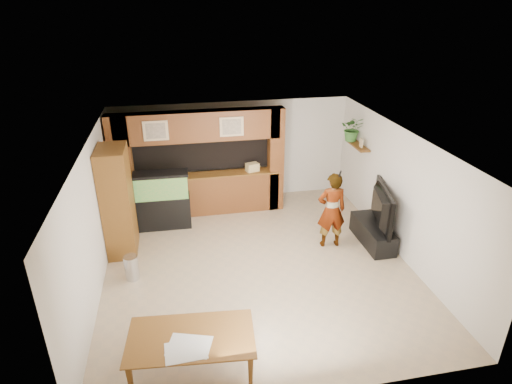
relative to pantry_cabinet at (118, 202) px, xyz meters
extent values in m
plane|color=tan|center=(2.70, -1.08, -1.15)|extent=(6.50, 6.50, 0.00)
plane|color=white|center=(2.70, -1.08, 1.45)|extent=(6.50, 6.50, 0.00)
plane|color=silver|center=(2.70, 2.17, 0.15)|extent=(6.00, 0.00, 6.00)
plane|color=silver|center=(-0.30, -1.08, 0.15)|extent=(0.00, 6.50, 6.50)
plane|color=silver|center=(5.70, -1.08, 0.15)|extent=(0.00, 6.50, 6.50)
cube|color=brown|center=(1.80, 1.37, -0.65)|extent=(3.80, 0.35, 1.00)
cube|color=brown|center=(1.80, 1.37, -0.13)|extent=(3.80, 0.43, 0.04)
cube|color=brown|center=(1.80, 1.37, 1.10)|extent=(3.80, 0.35, 0.70)
cube|color=brown|center=(0.00, 1.37, 0.15)|extent=(0.50, 0.35, 2.60)
cube|color=brown|center=(3.65, 1.37, 0.15)|extent=(0.35, 0.35, 2.60)
cube|color=black|center=(1.80, 1.92, 0.30)|extent=(4.20, 0.45, 0.85)
cube|color=#C9B086|center=(0.85, 1.18, 1.10)|extent=(0.55, 0.03, 0.45)
cube|color=tan|center=(0.85, 1.16, 1.10)|extent=(0.43, 0.01, 0.35)
cube|color=#C9B086|center=(2.55, 1.18, 1.10)|extent=(0.55, 0.03, 0.45)
cube|color=tan|center=(2.55, 1.16, 1.10)|extent=(0.43, 0.01, 0.35)
cylinder|color=black|center=(-0.27, -0.08, 0.75)|extent=(0.04, 0.25, 0.25)
cylinder|color=white|center=(-0.24, -0.08, 0.75)|extent=(0.01, 0.21, 0.21)
cube|color=brown|center=(5.55, 0.87, 0.55)|extent=(0.25, 0.90, 0.04)
cube|color=brown|center=(0.00, 0.00, 0.00)|extent=(0.57, 0.94, 2.29)
cylinder|color=#B2B2B7|center=(0.24, -1.10, -0.90)|extent=(0.27, 0.27, 0.49)
cube|color=black|center=(0.87, 0.87, -0.76)|extent=(1.23, 0.46, 0.77)
cube|color=#378B3A|center=(0.87, 0.87, -0.11)|extent=(1.18, 0.43, 0.53)
cube|color=black|center=(0.87, 0.87, 0.19)|extent=(1.23, 0.46, 0.06)
cube|color=black|center=(5.35, -0.76, -0.92)|extent=(0.50, 1.37, 0.46)
imported|color=black|center=(5.35, -0.76, -0.26)|extent=(0.56, 1.50, 0.86)
cube|color=#C9B086|center=(5.55, 0.71, 0.68)|extent=(0.04, 0.16, 0.21)
imported|color=#37712D|center=(5.52, 1.20, 0.88)|extent=(0.70, 0.66, 0.62)
imported|color=tan|center=(4.39, -0.66, -0.30)|extent=(0.64, 0.44, 1.69)
cylinder|color=black|center=(4.44, -0.82, 0.59)|extent=(0.04, 0.10, 0.16)
imported|color=brown|center=(1.25, -3.60, -0.83)|extent=(1.86, 1.15, 0.63)
cube|color=silver|center=(1.18, -3.82, -0.52)|extent=(0.58, 0.43, 0.01)
cube|color=silver|center=(1.23, -3.74, -0.51)|extent=(0.68, 0.58, 0.01)
cube|color=tan|center=(3.06, 1.37, -0.01)|extent=(0.35, 0.28, 0.20)
camera|label=1|loc=(1.27, -8.24, 3.83)|focal=30.00mm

